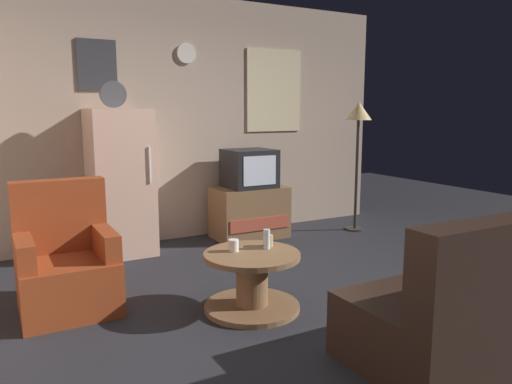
% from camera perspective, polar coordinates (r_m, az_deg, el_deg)
% --- Properties ---
extents(ground_plane, '(12.00, 12.00, 0.00)m').
position_cam_1_polar(ground_plane, '(3.89, 5.79, -12.99)').
color(ground_plane, '#232328').
extents(wall_with_art, '(5.20, 0.12, 2.76)m').
position_cam_1_polar(wall_with_art, '(5.78, -7.99, 8.39)').
color(wall_with_art, tan).
rests_on(wall_with_art, ground_plane).
extents(fridge, '(0.60, 0.62, 1.77)m').
position_cam_1_polar(fridge, '(5.23, -15.52, 1.11)').
color(fridge, beige).
rests_on(fridge, ground_plane).
extents(tv_stand, '(0.84, 0.53, 0.60)m').
position_cam_1_polar(tv_stand, '(5.77, -0.77, -2.37)').
color(tv_stand, brown).
rests_on(tv_stand, ground_plane).
extents(crt_tv, '(0.54, 0.51, 0.44)m').
position_cam_1_polar(crt_tv, '(5.68, -0.79, 2.77)').
color(crt_tv, black).
rests_on(crt_tv, tv_stand).
extents(standing_lamp, '(0.32, 0.32, 1.59)m').
position_cam_1_polar(standing_lamp, '(6.14, 11.83, 8.11)').
color(standing_lamp, '#332D28').
rests_on(standing_lamp, ground_plane).
extents(coffee_table, '(0.72, 0.72, 0.44)m').
position_cam_1_polar(coffee_table, '(3.72, -0.47, -10.34)').
color(coffee_table, brown).
rests_on(coffee_table, ground_plane).
extents(wine_glass, '(0.05, 0.05, 0.15)m').
position_cam_1_polar(wine_glass, '(3.74, 1.26, -5.50)').
color(wine_glass, silver).
rests_on(wine_glass, coffee_table).
extents(mug_ceramic_white, '(0.08, 0.08, 0.09)m').
position_cam_1_polar(mug_ceramic_white, '(3.68, -2.63, -6.23)').
color(mug_ceramic_white, silver).
rests_on(mug_ceramic_white, coffee_table).
extents(mug_ceramic_tan, '(0.08, 0.08, 0.09)m').
position_cam_1_polar(mug_ceramic_tan, '(3.81, 1.42, -5.67)').
color(mug_ceramic_tan, tan).
rests_on(mug_ceramic_tan, coffee_table).
extents(armchair, '(0.68, 0.68, 0.96)m').
position_cam_1_polar(armchair, '(3.97, -21.25, -7.94)').
color(armchair, maroon).
rests_on(armchair, ground_plane).
extents(couch, '(1.70, 0.80, 0.92)m').
position_cam_1_polar(couch, '(3.37, 25.26, -11.77)').
color(couch, black).
rests_on(couch, ground_plane).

